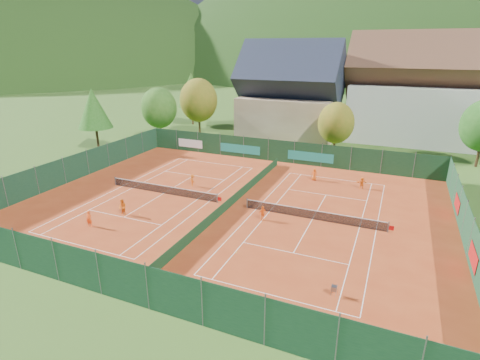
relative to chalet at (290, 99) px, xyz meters
name	(u,v)px	position (x,y,z in m)	size (l,w,h in m)	color
ground	(232,206)	(3.00, -30.00, -6.64)	(600.00, 600.00, 0.00)	#30551A
clay_pad	(232,205)	(3.00, -30.00, -6.62)	(40.00, 32.00, 0.01)	#A13817
court_markings_left	(164,193)	(-5.00, -30.00, -6.61)	(11.03, 23.83, 0.00)	white
court_markings_right	(312,219)	(11.00, -30.00, -6.61)	(11.03, 23.83, 0.00)	white
tennis_net_left	(165,189)	(-4.85, -30.00, -6.12)	(13.30, 0.10, 1.02)	#59595B
tennis_net_right	(314,214)	(11.15, -30.00, -6.12)	(13.30, 0.10, 1.02)	#59595B
court_divider	(232,201)	(3.00, -30.00, -6.12)	(0.03, 28.80, 1.00)	#14381C
fence_north	(278,151)	(2.54, -14.01, -5.16)	(40.00, 0.10, 3.00)	#13361D
fence_south	(122,280)	(3.00, -46.00, -5.12)	(40.00, 0.04, 3.00)	#143721
fence_west	(76,167)	(-17.00, -30.00, -5.12)	(0.04, 32.00, 3.00)	#153A23
fence_east	(467,228)	(23.00, -29.95, -5.14)	(0.09, 32.00, 3.00)	#163C24
chalet	(290,99)	(0.00, 0.00, 0.00)	(16.20, 12.00, 16.00)	#C9AF8D
hotel_block_a	(416,96)	(19.00, 6.00, 0.76)	(21.60, 11.00, 17.25)	silver
tree_west_front	(159,108)	(-19.00, -10.00, -1.23)	(5.72, 5.72, 8.69)	#4E331B
tree_west_mid	(199,100)	(-15.00, -4.00, -0.56)	(6.44, 6.44, 9.78)	#412E17
tree_west_back	(192,90)	(-21.00, 4.00, 0.11)	(5.60, 5.60, 10.00)	#4A311A
tree_center	(336,123)	(9.00, -8.00, -1.91)	(5.01, 5.01, 7.60)	#4E2D1B
tree_west_side	(94,109)	(-25.00, -18.00, -0.56)	(5.04, 5.04, 9.00)	#472819
mountain_backdrop	(421,136)	(31.54, 203.48, -46.26)	(820.00, 530.00, 242.00)	black
ball_hopper	(334,288)	(14.70, -40.40, -6.07)	(0.34, 0.34, 0.80)	slate
loose_ball_0	(140,214)	(-4.01, -35.35, -6.59)	(0.07, 0.07, 0.07)	#CCD833
loose_ball_1	(236,252)	(7.02, -38.07, -6.59)	(0.07, 0.07, 0.07)	#CCD833
player_left_near	(89,219)	(-6.49, -39.01, -5.90)	(0.53, 0.35, 1.45)	#F95116
player_left_mid	(123,207)	(-5.36, -36.01, -5.85)	(0.76, 0.59, 1.56)	orange
player_left_far	(193,180)	(-3.27, -26.82, -5.94)	(0.88, 0.51, 1.36)	orange
player_right_near	(263,213)	(6.89, -31.93, -5.94)	(0.80, 0.34, 1.37)	orange
player_right_far_a	(314,174)	(8.79, -19.51, -5.89)	(0.72, 0.47, 1.47)	#D25012
player_right_far_b	(362,183)	(14.19, -20.16, -5.98)	(1.20, 0.38, 1.30)	orange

